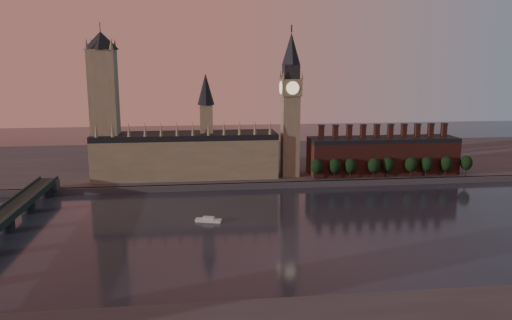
# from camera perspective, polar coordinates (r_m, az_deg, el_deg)

# --- Properties ---
(ground) EXTENTS (900.00, 900.00, 0.00)m
(ground) POSITION_cam_1_polar(r_m,az_deg,el_deg) (261.83, 6.21, -8.01)
(ground) COLOR black
(ground) RESTS_ON ground
(north_bank) EXTENTS (900.00, 182.00, 4.00)m
(north_bank) POSITION_cam_1_polar(r_m,az_deg,el_deg) (430.86, 0.87, -0.08)
(north_bank) COLOR #46464B
(north_bank) RESTS_ON ground
(palace_of_westminster) EXTENTS (130.00, 30.30, 74.00)m
(palace_of_westminster) POSITION_cam_1_polar(r_m,az_deg,el_deg) (361.38, -7.92, 0.81)
(palace_of_westminster) COLOR gray
(palace_of_westminster) RESTS_ON north_bank
(victoria_tower) EXTENTS (24.00, 24.00, 108.00)m
(victoria_tower) POSITION_cam_1_polar(r_m,az_deg,el_deg) (362.12, -16.96, 6.44)
(victoria_tower) COLOR gray
(victoria_tower) RESTS_ON north_bank
(big_ben) EXTENTS (15.00, 15.00, 107.00)m
(big_ben) POSITION_cam_1_polar(r_m,az_deg,el_deg) (358.33, 3.98, 6.48)
(big_ben) COLOR gray
(big_ben) RESTS_ON north_bank
(chimney_block) EXTENTS (110.00, 25.00, 37.00)m
(chimney_block) POSITION_cam_1_polar(r_m,az_deg,el_deg) (382.76, 14.24, 0.57)
(chimney_block) COLOR #582821
(chimney_block) RESTS_ON north_bank
(embankment_tree_0) EXTENTS (8.60, 8.60, 14.88)m
(embankment_tree_0) POSITION_cam_1_polar(r_m,az_deg,el_deg) (353.62, 6.95, -0.73)
(embankment_tree_0) COLOR black
(embankment_tree_0) RESTS_ON north_bank
(embankment_tree_1) EXTENTS (8.60, 8.60, 14.88)m
(embankment_tree_1) POSITION_cam_1_polar(r_m,az_deg,el_deg) (357.08, 8.99, -0.67)
(embankment_tree_1) COLOR black
(embankment_tree_1) RESTS_ON north_bank
(embankment_tree_2) EXTENTS (8.60, 8.60, 14.88)m
(embankment_tree_2) POSITION_cam_1_polar(r_m,az_deg,el_deg) (359.83, 10.73, -0.64)
(embankment_tree_2) COLOR black
(embankment_tree_2) RESTS_ON north_bank
(embankment_tree_3) EXTENTS (8.60, 8.60, 14.88)m
(embankment_tree_3) POSITION_cam_1_polar(r_m,az_deg,el_deg) (364.65, 13.31, -0.59)
(embankment_tree_3) COLOR black
(embankment_tree_3) RESTS_ON north_bank
(embankment_tree_4) EXTENTS (8.60, 8.60, 14.88)m
(embankment_tree_4) POSITION_cam_1_polar(r_m,az_deg,el_deg) (369.74, 14.84, -0.51)
(embankment_tree_4) COLOR black
(embankment_tree_4) RESTS_ON north_bank
(embankment_tree_5) EXTENTS (8.60, 8.60, 14.88)m
(embankment_tree_5) POSITION_cam_1_polar(r_m,az_deg,el_deg) (374.86, 17.30, -0.49)
(embankment_tree_5) COLOR black
(embankment_tree_5) RESTS_ON north_bank
(embankment_tree_6) EXTENTS (8.60, 8.60, 14.88)m
(embankment_tree_6) POSITION_cam_1_polar(r_m,az_deg,el_deg) (379.66, 18.91, -0.44)
(embankment_tree_6) COLOR black
(embankment_tree_6) RESTS_ON north_bank
(embankment_tree_7) EXTENTS (8.60, 8.60, 14.88)m
(embankment_tree_7) POSITION_cam_1_polar(r_m,az_deg,el_deg) (386.62, 20.90, -0.38)
(embankment_tree_7) COLOR black
(embankment_tree_7) RESTS_ON north_bank
(embankment_tree_8) EXTENTS (8.60, 8.60, 14.88)m
(embankment_tree_8) POSITION_cam_1_polar(r_m,az_deg,el_deg) (394.63, 22.90, -0.30)
(embankment_tree_8) COLOR black
(embankment_tree_8) RESTS_ON north_bank
(river_boat) EXTENTS (14.82, 7.97, 2.85)m
(river_boat) POSITION_cam_1_polar(r_m,az_deg,el_deg) (274.83, -5.45, -6.83)
(river_boat) COLOR #BDBDBD
(river_boat) RESTS_ON ground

